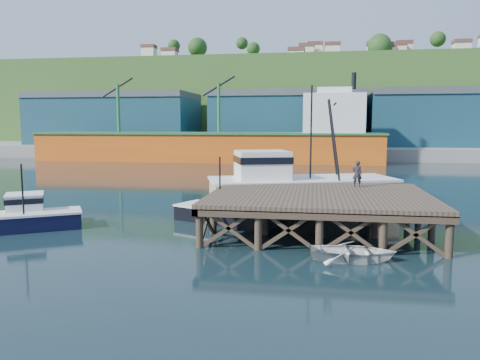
% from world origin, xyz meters
% --- Properties ---
extents(ground, '(300.00, 300.00, 0.00)m').
position_xyz_m(ground, '(0.00, 0.00, 0.00)').
color(ground, black).
rests_on(ground, ground).
extents(wharf, '(12.00, 10.00, 2.62)m').
position_xyz_m(wharf, '(5.50, -0.19, 1.94)').
color(wharf, brown).
rests_on(wharf, ground).
extents(far_quay, '(160.00, 40.00, 2.00)m').
position_xyz_m(far_quay, '(0.00, 70.00, 1.00)').
color(far_quay, gray).
rests_on(far_quay, ground).
extents(warehouse_left, '(32.00, 16.00, 9.00)m').
position_xyz_m(warehouse_left, '(-35.00, 65.00, 6.50)').
color(warehouse_left, '#184251').
rests_on(warehouse_left, far_quay).
extents(warehouse_mid, '(28.00, 16.00, 9.00)m').
position_xyz_m(warehouse_mid, '(0.00, 65.00, 6.50)').
color(warehouse_mid, '#184251').
rests_on(warehouse_mid, far_quay).
extents(warehouse_right, '(30.00, 16.00, 9.00)m').
position_xyz_m(warehouse_right, '(30.00, 65.00, 6.50)').
color(warehouse_right, '#184251').
rests_on(warehouse_right, far_quay).
extents(cargo_ship, '(55.50, 10.00, 13.75)m').
position_xyz_m(cargo_ship, '(-8.46, 48.00, 3.31)').
color(cargo_ship, '#DF5C15').
rests_on(cargo_ship, ground).
extents(hillside, '(220.00, 50.00, 22.00)m').
position_xyz_m(hillside, '(0.00, 100.00, 11.00)').
color(hillside, '#2D511E').
rests_on(hillside, ground).
extents(boat_navy, '(6.32, 5.01, 3.79)m').
position_xyz_m(boat_navy, '(-10.99, -2.32, 0.76)').
color(boat_navy, black).
rests_on(boat_navy, ground).
extents(boat_black, '(6.92, 5.78, 4.03)m').
position_xyz_m(boat_black, '(0.13, 1.48, 0.74)').
color(boat_black, black).
rests_on(boat_black, ground).
extents(trawler, '(13.61, 8.38, 8.58)m').
position_xyz_m(trawler, '(4.10, 6.55, 1.77)').
color(trawler, tan).
rests_on(trawler, ground).
extents(dinghy, '(3.71, 2.65, 0.77)m').
position_xyz_m(dinghy, '(6.94, -5.80, 0.38)').
color(dinghy, silver).
rests_on(dinghy, ground).
extents(dockworker, '(0.60, 0.40, 1.60)m').
position_xyz_m(dockworker, '(7.81, 2.89, 2.92)').
color(dockworker, black).
rests_on(dockworker, wharf).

